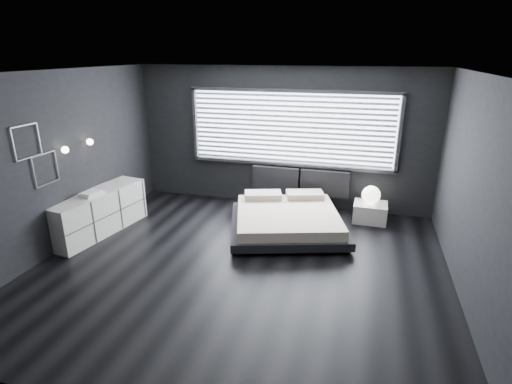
# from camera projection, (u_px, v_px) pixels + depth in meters

# --- Properties ---
(room) EXTENTS (6.04, 6.00, 2.80)m
(room) POSITION_uv_depth(u_px,v_px,m) (240.00, 178.00, 5.53)
(room) COLOR black
(room) RESTS_ON ground
(window) EXTENTS (4.14, 0.09, 1.52)m
(window) POSITION_uv_depth(u_px,v_px,m) (291.00, 129.00, 7.86)
(window) COLOR white
(window) RESTS_ON ground
(headboard) EXTENTS (1.96, 0.16, 0.52)m
(headboard) POSITION_uv_depth(u_px,v_px,m) (300.00, 181.00, 8.09)
(headboard) COLOR black
(headboard) RESTS_ON ground
(sconce_near) EXTENTS (0.18, 0.11, 0.11)m
(sconce_near) POSITION_uv_depth(u_px,v_px,m) (65.00, 150.00, 6.24)
(sconce_near) COLOR silver
(sconce_near) RESTS_ON ground
(sconce_far) EXTENTS (0.18, 0.11, 0.11)m
(sconce_far) POSITION_uv_depth(u_px,v_px,m) (90.00, 142.00, 6.78)
(sconce_far) COLOR silver
(sconce_far) RESTS_ON ground
(wall_art_upper) EXTENTS (0.01, 0.48, 0.48)m
(wall_art_upper) POSITION_uv_depth(u_px,v_px,m) (27.00, 142.00, 5.63)
(wall_art_upper) COLOR #47474C
(wall_art_upper) RESTS_ON ground
(wall_art_lower) EXTENTS (0.01, 0.48, 0.48)m
(wall_art_lower) POSITION_uv_depth(u_px,v_px,m) (46.00, 169.00, 6.01)
(wall_art_lower) COLOR #47474C
(wall_art_lower) RESTS_ON ground
(bed) EXTENTS (2.43, 2.37, 0.51)m
(bed) POSITION_uv_depth(u_px,v_px,m) (287.00, 219.00, 7.10)
(bed) COLOR black
(bed) RESTS_ON ground
(nightstand) EXTENTS (0.62, 0.52, 0.36)m
(nightstand) POSITION_uv_depth(u_px,v_px,m) (370.00, 212.00, 7.55)
(nightstand) COLOR silver
(nightstand) RESTS_ON ground
(orb_lamp) EXTENTS (0.34, 0.34, 0.34)m
(orb_lamp) POSITION_uv_depth(u_px,v_px,m) (371.00, 195.00, 7.44)
(orb_lamp) COLOR white
(orb_lamp) RESTS_ON nightstand
(dresser) EXTENTS (0.83, 1.95, 0.76)m
(dresser) POSITION_uv_depth(u_px,v_px,m) (99.00, 212.00, 7.02)
(dresser) COLOR silver
(dresser) RESTS_ON ground
(book_stack) EXTENTS (0.34, 0.40, 0.07)m
(book_stack) POSITION_uv_depth(u_px,v_px,m) (91.00, 194.00, 6.73)
(book_stack) COLOR silver
(book_stack) RESTS_ON dresser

